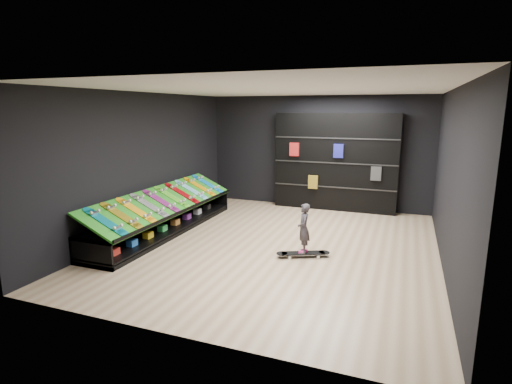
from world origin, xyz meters
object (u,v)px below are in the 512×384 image
(display_rack, at_px, (166,220))
(back_shelving, at_px, (335,162))
(child, at_px, (303,238))
(floor_skateboard, at_px, (303,255))

(display_rack, distance_m, back_shelving, 4.66)
(display_rack, distance_m, child, 3.25)
(display_rack, bearing_deg, floor_skateboard, -7.95)
(display_rack, xyz_separation_m, floor_skateboard, (3.21, -0.45, -0.21))
(back_shelving, xyz_separation_m, floor_skateboard, (0.12, -3.77, -1.23))
(back_shelving, bearing_deg, display_rack, -133.03)
(floor_skateboard, height_order, child, child)
(display_rack, height_order, back_shelving, back_shelving)
(floor_skateboard, xyz_separation_m, child, (0.00, 0.00, 0.32))
(child, bearing_deg, display_rack, -116.66)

